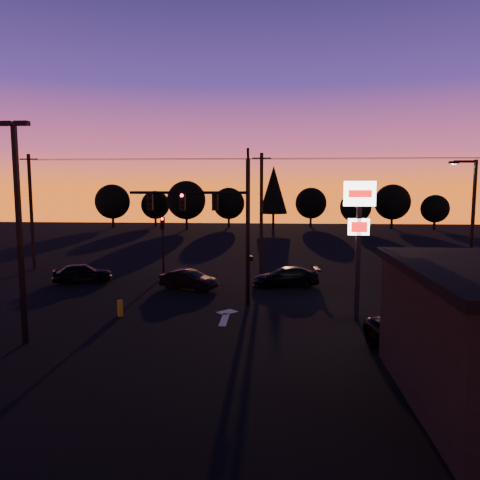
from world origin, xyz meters
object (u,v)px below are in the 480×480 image
Objects in this scene: traffic_signal_mast at (219,216)px; car_left at (83,273)px; parking_lot_light at (19,218)px; pylon_sign at (359,220)px; car_right at (286,277)px; bollard at (120,308)px; suv_parked at (426,341)px; streetlight at (471,224)px; secondary_signal at (163,238)px; car_mid at (188,280)px.

traffic_signal_mast reaches higher than car_left.
parking_lot_light is 15.19m from pylon_sign.
car_left is 13.79m from car_right.
suv_parked is at bearing -21.15° from bollard.
pylon_sign reaches higher than car_right.
streetlight is (14.01, 1.51, -0.52)m from traffic_signal_mast.
secondary_signal reaches higher than suv_parked.
streetlight is at bearing 62.47° from car_right.
car_mid is 16.04m from suv_parked.
car_right is at bearing 92.46° from suv_parked.
car_mid is (2.52, -3.84, -2.25)m from secondary_signal.
suv_parked is (16.13, -0.92, -4.50)m from parking_lot_light.
streetlight is 19.63m from bollard.
bollard is 0.19× the size of car_right.
bollard is at bearing -89.07° from secondary_signal.
car_mid is at bearing -56.73° from secondary_signal.
bollard is (-4.74, -2.70, -4.53)m from traffic_signal_mast.
traffic_signal_mast is at bearing -46.91° from car_right.
pylon_sign is 19.18m from car_left.
car_left reaches higher than bollard.
traffic_signal_mast is 7.59m from car_right.
secondary_signal reaches higher than car_left.
traffic_signal_mast is 12.01m from car_left.
car_right reaches higher than bollard.
streetlight reaches higher than car_left.
car_left is at bearing 171.26° from streetlight.
car_left is at bearing 123.46° from bollard.
traffic_signal_mast is 2.30× the size of car_mid.
secondary_signal is 9.38m from car_right.
streetlight reaches higher than car_mid.
parking_lot_light is 1.14× the size of streetlight.
suv_parked is (1.63, -5.42, -4.15)m from pylon_sign.
suv_parked is at bearing -42.19° from traffic_signal_mast.
car_left is (-5.05, -2.30, -2.20)m from secondary_signal.
car_left is at bearing 126.56° from suv_parked.
pylon_sign is at bearing 1.01° from bollard.
traffic_signal_mast is at bearing 160.64° from pylon_sign.
suv_parked is at bearing -48.50° from secondary_signal.
secondary_signal reaches higher than car_mid.
parking_lot_light reaches higher than secondary_signal.
car_left is (-23.96, 3.68, -3.76)m from streetlight.
streetlight reaches higher than pylon_sign.
secondary_signal is 0.54× the size of streetlight.
car_right is at bearing 46.67° from parking_lot_light.
car_mid is (2.36, 6.35, 0.21)m from bollard.
streetlight is (18.91, -5.99, 1.56)m from secondary_signal.
pylon_sign reaches higher than car_mid.
traffic_signal_mast reaches higher than pylon_sign.
parking_lot_light is 1.65× the size of suv_parked.
car_right is (6.22, 1.27, 0.02)m from car_mid.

